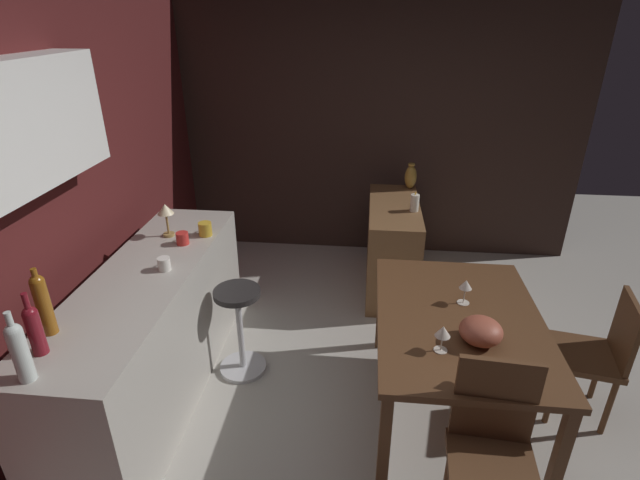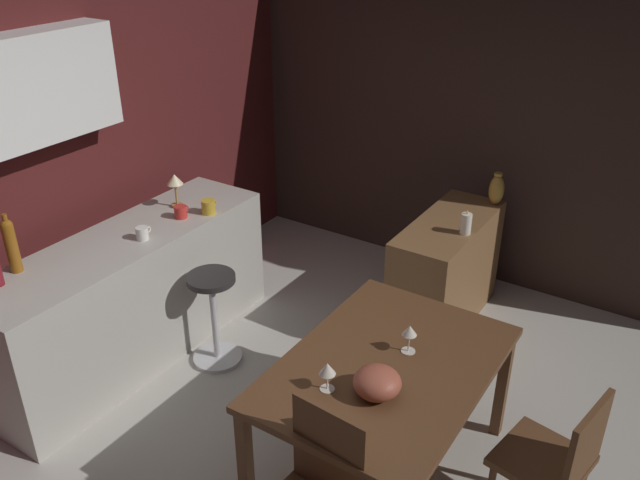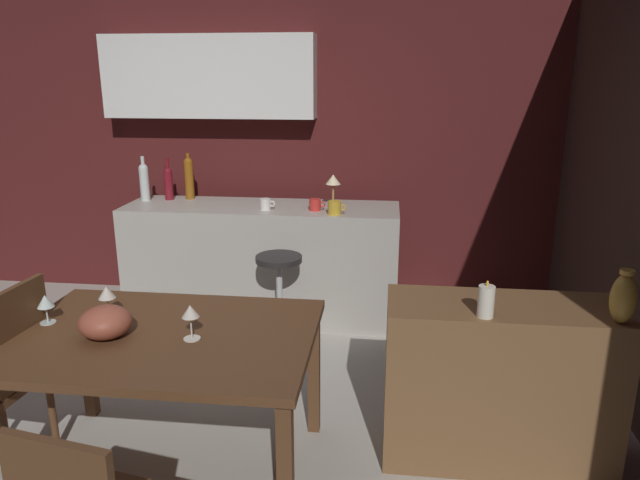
{
  "view_description": "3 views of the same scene",
  "coord_description": "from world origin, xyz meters",
  "px_view_note": "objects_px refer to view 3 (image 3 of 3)",
  "views": [
    {
      "loc": [
        -2.3,
        0.18,
        2.38
      ],
      "look_at": [
        0.55,
        0.48,
        1.01
      ],
      "focal_mm": 27.13,
      "sensor_mm": 36.0,
      "label": 1
    },
    {
      "loc": [
        -2.3,
        -1.57,
        2.85
      ],
      "look_at": [
        0.79,
        0.43,
        0.93
      ],
      "focal_mm": 37.18,
      "sensor_mm": 36.0,
      "label": 2
    },
    {
      "loc": [
        1.14,
        -2.7,
        1.87
      ],
      "look_at": [
        0.74,
        0.61,
        0.91
      ],
      "focal_mm": 32.53,
      "sensor_mm": 36.0,
      "label": 3
    }
  ],
  "objects_px": {
    "wine_glass_center": "(190,313)",
    "cup_red": "(315,205)",
    "pillar_candle_tall": "(486,301)",
    "cup_white": "(266,204)",
    "wine_glass_left": "(107,294)",
    "counter_lamp": "(333,183)",
    "chair_near_window": "(6,372)",
    "wine_bottle_clear": "(144,180)",
    "wine_bottle_ruby": "(168,182)",
    "sideboard_cabinet": "(498,382)",
    "bar_stool": "(280,298)",
    "dining_table": "(164,349)",
    "wine_glass_right": "(45,302)",
    "wine_bottle_amber": "(189,177)",
    "fruit_bowl": "(105,322)",
    "cup_mustard": "(335,208)",
    "vase_brass": "(624,298)"
  },
  "relations": [
    {
      "from": "sideboard_cabinet",
      "to": "wine_bottle_amber",
      "type": "distance_m",
      "value": 2.89
    },
    {
      "from": "wine_bottle_ruby",
      "to": "cup_mustard",
      "type": "height_order",
      "value": "wine_bottle_ruby"
    },
    {
      "from": "wine_bottle_amber",
      "to": "pillar_candle_tall",
      "type": "xyz_separation_m",
      "value": [
        2.04,
        -1.97,
        -0.19
      ]
    },
    {
      "from": "sideboard_cabinet",
      "to": "wine_bottle_clear",
      "type": "bearing_deg",
      "value": 145.54
    },
    {
      "from": "sideboard_cabinet",
      "to": "bar_stool",
      "type": "xyz_separation_m",
      "value": [
        -1.3,
        1.09,
        -0.05
      ]
    },
    {
      "from": "chair_near_window",
      "to": "pillar_candle_tall",
      "type": "relative_size",
      "value": 5.55
    },
    {
      "from": "cup_red",
      "to": "counter_lamp",
      "type": "distance_m",
      "value": 0.23
    },
    {
      "from": "wine_glass_left",
      "to": "vase_brass",
      "type": "xyz_separation_m",
      "value": [
        2.35,
        0.02,
        0.08
      ]
    },
    {
      "from": "pillar_candle_tall",
      "to": "cup_white",
      "type": "bearing_deg",
      "value": 129.27
    },
    {
      "from": "fruit_bowl",
      "to": "cup_mustard",
      "type": "bearing_deg",
      "value": 64.5
    },
    {
      "from": "wine_bottle_amber",
      "to": "counter_lamp",
      "type": "relative_size",
      "value": 1.5
    },
    {
      "from": "cup_mustard",
      "to": "vase_brass",
      "type": "relative_size",
      "value": 0.53
    },
    {
      "from": "wine_bottle_ruby",
      "to": "cup_red",
      "type": "relative_size",
      "value": 2.75
    },
    {
      "from": "chair_near_window",
      "to": "wine_bottle_ruby",
      "type": "distance_m",
      "value": 2.21
    },
    {
      "from": "counter_lamp",
      "to": "vase_brass",
      "type": "relative_size",
      "value": 0.99
    },
    {
      "from": "bar_stool",
      "to": "wine_bottle_clear",
      "type": "relative_size",
      "value": 1.9
    },
    {
      "from": "dining_table",
      "to": "chair_near_window",
      "type": "height_order",
      "value": "chair_near_window"
    },
    {
      "from": "dining_table",
      "to": "wine_glass_left",
      "type": "height_order",
      "value": "wine_glass_left"
    },
    {
      "from": "sideboard_cabinet",
      "to": "chair_near_window",
      "type": "distance_m",
      "value": 2.36
    },
    {
      "from": "wine_bottle_clear",
      "to": "wine_bottle_ruby",
      "type": "bearing_deg",
      "value": 17.3
    },
    {
      "from": "sideboard_cabinet",
      "to": "fruit_bowl",
      "type": "relative_size",
      "value": 4.75
    },
    {
      "from": "wine_glass_center",
      "to": "cup_red",
      "type": "relative_size",
      "value": 1.34
    },
    {
      "from": "wine_bottle_ruby",
      "to": "cup_white",
      "type": "relative_size",
      "value": 2.9
    },
    {
      "from": "wine_glass_center",
      "to": "wine_glass_right",
      "type": "bearing_deg",
      "value": 173.13
    },
    {
      "from": "chair_near_window",
      "to": "wine_bottle_ruby",
      "type": "xyz_separation_m",
      "value": [
        0.01,
        2.14,
        0.52
      ]
    },
    {
      "from": "wine_glass_left",
      "to": "cup_white",
      "type": "height_order",
      "value": "cup_white"
    },
    {
      "from": "dining_table",
      "to": "wine_bottle_ruby",
      "type": "bearing_deg",
      "value": 109.65
    },
    {
      "from": "counter_lamp",
      "to": "dining_table",
      "type": "bearing_deg",
      "value": -106.42
    },
    {
      "from": "wine_bottle_ruby",
      "to": "cup_red",
      "type": "bearing_deg",
      "value": -11.67
    },
    {
      "from": "wine_glass_center",
      "to": "wine_bottle_ruby",
      "type": "bearing_deg",
      "value": 112.88
    },
    {
      "from": "chair_near_window",
      "to": "cup_white",
      "type": "xyz_separation_m",
      "value": [
        0.86,
        1.87,
        0.42
      ]
    },
    {
      "from": "wine_glass_left",
      "to": "bar_stool",
      "type": "bearing_deg",
      "value": 64.91
    },
    {
      "from": "wine_glass_center",
      "to": "cup_red",
      "type": "bearing_deg",
      "value": 80.53
    },
    {
      "from": "cup_white",
      "to": "chair_near_window",
      "type": "bearing_deg",
      "value": -114.61
    },
    {
      "from": "sideboard_cabinet",
      "to": "wine_glass_left",
      "type": "xyz_separation_m",
      "value": [
        -1.89,
        -0.18,
        0.45
      ]
    },
    {
      "from": "wine_glass_right",
      "to": "wine_bottle_clear",
      "type": "height_order",
      "value": "wine_bottle_clear"
    },
    {
      "from": "wine_glass_right",
      "to": "pillar_candle_tall",
      "type": "height_order",
      "value": "pillar_candle_tall"
    },
    {
      "from": "sideboard_cabinet",
      "to": "fruit_bowl",
      "type": "distance_m",
      "value": 1.88
    },
    {
      "from": "sideboard_cabinet",
      "to": "fruit_bowl",
      "type": "xyz_separation_m",
      "value": [
        -1.79,
        -0.39,
        0.4
      ]
    },
    {
      "from": "wine_glass_center",
      "to": "wine_bottle_ruby",
      "type": "distance_m",
      "value": 2.32
    },
    {
      "from": "wine_bottle_ruby",
      "to": "sideboard_cabinet",
      "type": "bearing_deg",
      "value": -37.33
    },
    {
      "from": "wine_bottle_ruby",
      "to": "wine_bottle_clear",
      "type": "height_order",
      "value": "wine_bottle_clear"
    },
    {
      "from": "wine_glass_right",
      "to": "cup_mustard",
      "type": "distance_m",
      "value": 2.07
    },
    {
      "from": "cup_red",
      "to": "pillar_candle_tall",
      "type": "distance_m",
      "value": 1.93
    },
    {
      "from": "dining_table",
      "to": "wine_glass_center",
      "type": "xyz_separation_m",
      "value": [
        0.15,
        -0.04,
        0.2
      ]
    },
    {
      "from": "dining_table",
      "to": "wine_glass_center",
      "type": "bearing_deg",
      "value": -15.6
    },
    {
      "from": "cup_mustard",
      "to": "cup_white",
      "type": "bearing_deg",
      "value": 169.77
    },
    {
      "from": "wine_glass_left",
      "to": "counter_lamp",
      "type": "distance_m",
      "value": 2.06
    },
    {
      "from": "wine_glass_right",
      "to": "fruit_bowl",
      "type": "relative_size",
      "value": 0.61
    },
    {
      "from": "wine_bottle_ruby",
      "to": "cup_mustard",
      "type": "bearing_deg",
      "value": -14.86
    }
  ]
}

